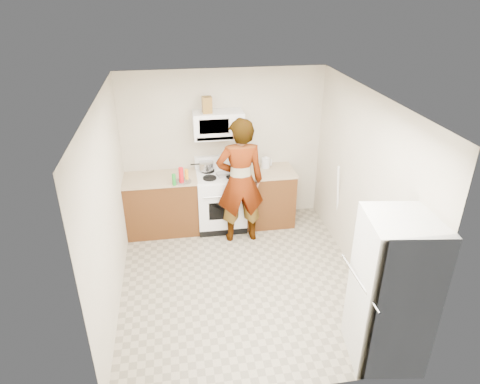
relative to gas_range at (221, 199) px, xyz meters
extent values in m
plane|color=gray|center=(0.10, -1.48, -0.49)|extent=(3.60, 3.60, 0.00)
cube|color=beige|center=(0.10, 0.31, 0.76)|extent=(3.20, 0.02, 2.50)
cube|color=beige|center=(1.69, -1.48, 0.76)|extent=(0.02, 3.60, 2.50)
cube|color=#593615|center=(-0.94, 0.01, -0.04)|extent=(1.12, 0.62, 0.90)
cube|color=tan|center=(-0.94, 0.01, 0.43)|extent=(1.14, 0.64, 0.03)
cube|color=#593615|center=(0.78, 0.01, -0.04)|extent=(0.80, 0.62, 0.90)
cube|color=tan|center=(0.78, 0.01, 0.43)|extent=(0.82, 0.64, 0.03)
cube|color=white|center=(0.00, -0.01, -0.04)|extent=(0.76, 0.65, 0.90)
cube|color=white|center=(0.00, -0.01, 0.43)|extent=(0.76, 0.62, 0.03)
cube|color=white|center=(0.00, 0.28, 0.54)|extent=(0.76, 0.08, 0.20)
cube|color=white|center=(0.00, 0.13, 1.21)|extent=(0.76, 0.38, 0.40)
imported|color=tan|center=(0.25, -0.43, 0.50)|extent=(0.72, 0.48, 1.96)
cube|color=silver|center=(1.40, -2.97, 0.36)|extent=(0.79, 0.79, 1.70)
cylinder|color=silver|center=(0.76, 0.14, 0.53)|extent=(0.18, 0.18, 0.16)
cube|color=brown|center=(-0.16, 0.08, 1.53)|extent=(0.15, 0.15, 0.24)
cylinder|color=#B5B5BA|center=(-0.20, 0.16, 0.53)|extent=(0.28, 0.28, 0.12)
cube|color=white|center=(0.07, -0.05, 0.47)|extent=(0.29, 0.23, 0.05)
cylinder|color=red|center=(-0.61, -0.23, 0.57)|extent=(0.07, 0.07, 0.24)
cylinder|color=#FCA61C|center=(-0.53, -0.13, 0.53)|extent=(0.07, 0.07, 0.17)
cylinder|color=#198926|center=(-0.72, -0.30, 0.54)|extent=(0.06, 0.06, 0.18)
cylinder|color=silver|center=(-0.60, -0.21, 0.46)|extent=(0.35, 0.35, 0.01)
cylinder|color=white|center=(1.70, -0.72, 0.17)|extent=(0.21, 0.21, 1.29)
camera|label=1|loc=(-0.66, -6.10, 3.20)|focal=32.00mm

